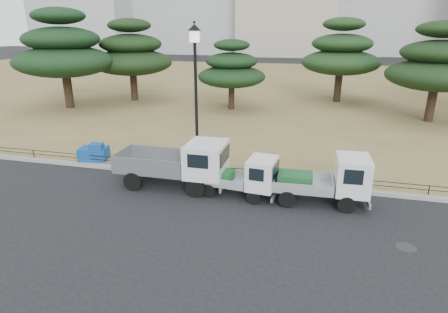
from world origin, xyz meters
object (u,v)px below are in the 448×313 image
(truck_large, at_px, (178,162))
(truck_kei_rear, at_px, (327,180))
(truck_kei_front, at_px, (243,177))
(street_lamp, at_px, (196,76))
(tarp_pile, at_px, (94,153))

(truck_large, xyz_separation_m, truck_kei_rear, (5.91, -0.07, -0.17))
(truck_kei_front, height_order, street_lamp, street_lamp)
(street_lamp, height_order, tarp_pile, street_lamp)
(truck_large, bearing_deg, tarp_pile, 160.68)
(truck_kei_front, bearing_deg, truck_kei_rear, 8.23)
(truck_large, distance_m, truck_kei_front, 2.79)
(street_lamp, relative_size, tarp_pile, 4.19)
(truck_kei_rear, bearing_deg, street_lamp, 162.54)
(truck_kei_rear, bearing_deg, tarp_pile, 168.34)
(truck_large, distance_m, truck_kei_rear, 5.91)
(truck_large, bearing_deg, truck_kei_front, -5.33)
(truck_kei_rear, xyz_separation_m, street_lamp, (-5.55, 1.50, 3.48))
(truck_large, distance_m, tarp_pile, 5.39)
(truck_large, distance_m, street_lamp, 3.62)
(truck_large, xyz_separation_m, truck_kei_front, (2.76, -0.24, -0.29))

